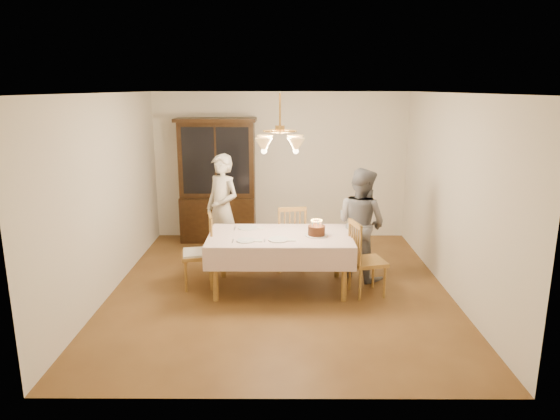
{
  "coord_description": "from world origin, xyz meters",
  "views": [
    {
      "loc": [
        0.03,
        -6.36,
        2.66
      ],
      "look_at": [
        0.0,
        0.2,
        1.05
      ],
      "focal_mm": 32.0,
      "sensor_mm": 36.0,
      "label": 1
    }
  ],
  "objects_px": {
    "dining_table": "(280,240)",
    "birthday_cake": "(316,231)",
    "chair_far_side": "(290,241)",
    "elderly_woman": "(222,209)",
    "china_hutch": "(218,183)"
  },
  "relations": [
    {
      "from": "chair_far_side",
      "to": "birthday_cake",
      "type": "height_order",
      "value": "chair_far_side"
    },
    {
      "from": "chair_far_side",
      "to": "elderly_woman",
      "type": "relative_size",
      "value": 0.59
    },
    {
      "from": "elderly_woman",
      "to": "birthday_cake",
      "type": "distance_m",
      "value": 1.77
    },
    {
      "from": "chair_far_side",
      "to": "elderly_woman",
      "type": "xyz_separation_m",
      "value": [
        -1.04,
        0.33,
        0.41
      ]
    },
    {
      "from": "china_hutch",
      "to": "elderly_woman",
      "type": "xyz_separation_m",
      "value": [
        0.22,
        -1.18,
        -0.19
      ]
    },
    {
      "from": "dining_table",
      "to": "birthday_cake",
      "type": "xyz_separation_m",
      "value": [
        0.48,
        -0.04,
        0.14
      ]
    },
    {
      "from": "elderly_woman",
      "to": "birthday_cake",
      "type": "xyz_separation_m",
      "value": [
        1.37,
        -1.12,
        -0.02
      ]
    },
    {
      "from": "dining_table",
      "to": "elderly_woman",
      "type": "relative_size",
      "value": 1.12
    },
    {
      "from": "china_hutch",
      "to": "elderly_woman",
      "type": "relative_size",
      "value": 1.27
    },
    {
      "from": "china_hutch",
      "to": "birthday_cake",
      "type": "relative_size",
      "value": 7.2
    },
    {
      "from": "chair_far_side",
      "to": "elderly_woman",
      "type": "height_order",
      "value": "elderly_woman"
    },
    {
      "from": "dining_table",
      "to": "birthday_cake",
      "type": "distance_m",
      "value": 0.5
    },
    {
      "from": "birthday_cake",
      "to": "china_hutch",
      "type": "bearing_deg",
      "value": 124.63
    },
    {
      "from": "dining_table",
      "to": "elderly_woman",
      "type": "xyz_separation_m",
      "value": [
        -0.89,
        1.08,
        0.17
      ]
    },
    {
      "from": "elderly_woman",
      "to": "chair_far_side",
      "type": "bearing_deg",
      "value": 22.28
    }
  ]
}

